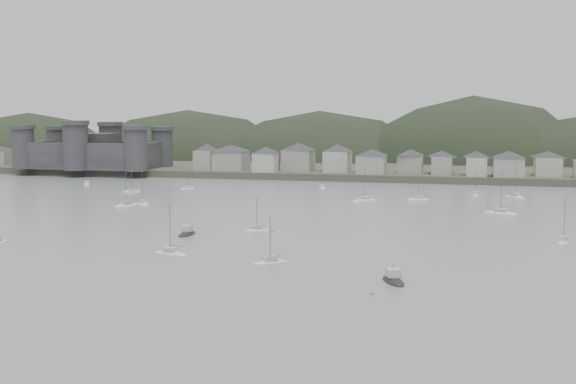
# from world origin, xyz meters

# --- Properties ---
(ground) EXTENTS (900.00, 900.00, 0.00)m
(ground) POSITION_xyz_m (0.00, 0.00, 0.00)
(ground) COLOR slate
(ground) RESTS_ON ground
(far_shore_land) EXTENTS (900.00, 250.00, 3.00)m
(far_shore_land) POSITION_xyz_m (0.00, 295.00, 1.50)
(far_shore_land) COLOR #383D2D
(far_shore_land) RESTS_ON ground
(forested_ridge) EXTENTS (851.55, 103.94, 102.57)m
(forested_ridge) POSITION_xyz_m (4.83, 269.40, -11.28)
(forested_ridge) COLOR black
(forested_ridge) RESTS_ON ground
(castle) EXTENTS (66.00, 43.00, 20.00)m
(castle) POSITION_xyz_m (-120.00, 179.80, 10.96)
(castle) COLOR #2E2E30
(castle) RESTS_ON far_shore_land
(waterfront_town) EXTENTS (451.48, 28.46, 12.92)m
(waterfront_town) POSITION_xyz_m (50.59, 183.34, 8.66)
(waterfront_town) COLOR #9B998D
(waterfront_town) RESTS_ON far_shore_land
(sailboat_lead) EXTENTS (3.19, 6.97, 9.21)m
(sailboat_lead) POSITION_xyz_m (52.26, 133.92, 0.18)
(sailboat_lead) COLOR silver
(sailboat_lead) RESTS_ON ground
(moored_fleet) EXTENTS (263.49, 151.88, 13.53)m
(moored_fleet) POSITION_xyz_m (1.32, 72.69, 0.18)
(moored_fleet) COLOR silver
(moored_fleet) RESTS_ON ground
(motor_launch_near) EXTENTS (5.88, 8.45, 3.90)m
(motor_launch_near) POSITION_xyz_m (38.06, -2.12, 0.29)
(motor_launch_near) COLOR black
(motor_launch_near) RESTS_ON ground
(motor_launch_far) EXTENTS (2.81, 7.73, 3.85)m
(motor_launch_far) POSITION_xyz_m (-13.77, 33.21, 0.29)
(motor_launch_far) COLOR black
(motor_launch_far) RESTS_ON ground
(mooring_buoys) EXTENTS (146.67, 135.91, 0.70)m
(mooring_buoys) POSITION_xyz_m (16.47, 64.33, 0.15)
(mooring_buoys) COLOR #CC8044
(mooring_buoys) RESTS_ON ground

